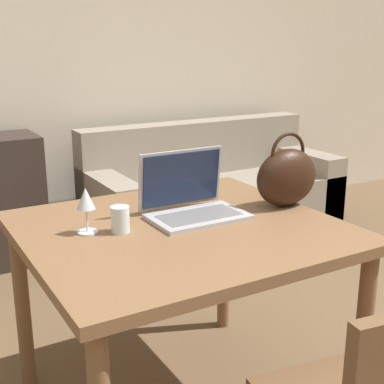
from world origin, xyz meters
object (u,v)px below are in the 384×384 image
object	(u,v)px
couch	(212,196)
wine_glass	(86,202)
drinking_glass	(120,219)
handbag	(287,177)
laptop	(190,198)

from	to	relation	value
couch	wine_glass	bearing A→B (deg)	-134.16
drinking_glass	couch	bearing A→B (deg)	48.81
drinking_glass	wine_glass	bearing A→B (deg)	153.86
couch	drinking_glass	bearing A→B (deg)	-131.19
wine_glass	handbag	world-z (taller)	handbag
couch	handbag	world-z (taller)	handbag
couch	laptop	bearing A→B (deg)	-125.02
wine_glass	handbag	size ratio (longest dim) A/B	0.54
laptop	handbag	xyz separation A→B (m)	(0.39, -0.10, 0.06)
handbag	couch	bearing A→B (deg)	67.26
wine_glass	handbag	bearing A→B (deg)	-7.04
laptop	wine_glass	size ratio (longest dim) A/B	2.21
laptop	wine_glass	xyz separation A→B (m)	(-0.41, 0.00, 0.05)
couch	drinking_glass	xyz separation A→B (m)	(-1.38, -1.58, 0.52)
drinking_glass	wine_glass	world-z (taller)	wine_glass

